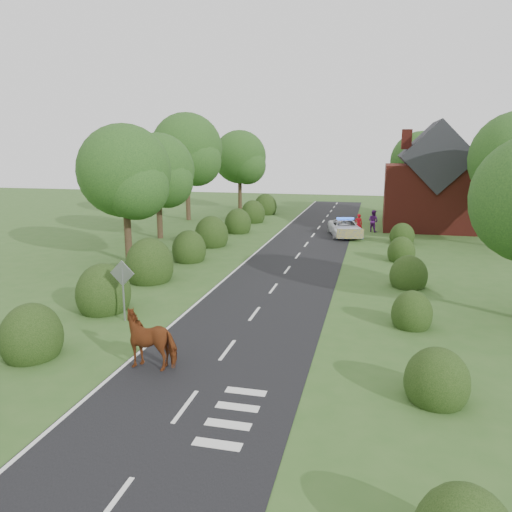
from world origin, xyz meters
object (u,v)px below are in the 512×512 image
(police_van, at_px, (345,228))
(pedestrian_purple, at_px, (373,221))
(pedestrian_red, at_px, (358,224))
(road_sign, at_px, (123,282))
(cow, at_px, (152,342))

(police_van, distance_m, pedestrian_purple, 3.45)
(pedestrian_red, relative_size, pedestrian_purple, 0.91)
(road_sign, height_order, pedestrian_red, road_sign)
(cow, relative_size, pedestrian_red, 1.30)
(road_sign, height_order, police_van, road_sign)
(road_sign, bearing_deg, pedestrian_purple, 68.80)
(road_sign, xyz_separation_m, police_van, (7.50, 22.25, -0.98))
(cow, bearing_deg, pedestrian_purple, 162.40)
(cow, bearing_deg, road_sign, -145.52)
(police_van, xyz_separation_m, pedestrian_purple, (2.16, 2.67, 0.25))
(pedestrian_red, xyz_separation_m, pedestrian_purple, (1.15, 1.50, 0.08))
(road_sign, distance_m, police_van, 23.50)
(road_sign, bearing_deg, cow, -51.11)
(pedestrian_red, bearing_deg, police_van, 45.44)
(cow, height_order, pedestrian_purple, pedestrian_purple)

